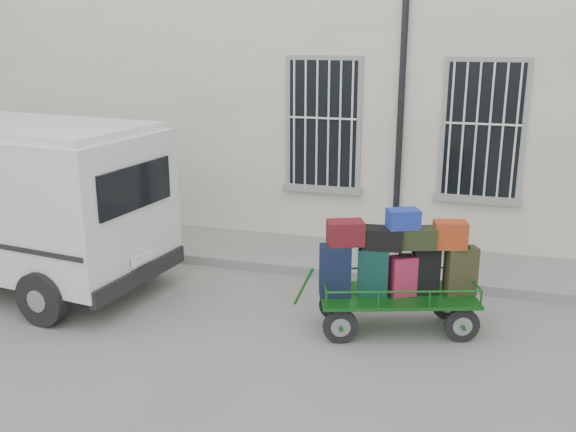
# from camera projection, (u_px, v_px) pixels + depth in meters

# --- Properties ---
(ground) EXTENTS (80.00, 80.00, 0.00)m
(ground) POSITION_uv_depth(u_px,v_px,m) (300.00, 312.00, 9.05)
(ground) COLOR slate
(ground) RESTS_ON ground
(building) EXTENTS (24.00, 5.15, 6.00)m
(building) POSITION_uv_depth(u_px,v_px,m) (370.00, 73.00, 13.30)
(building) COLOR beige
(building) RESTS_ON ground
(sidewalk) EXTENTS (24.00, 1.70, 0.15)m
(sidewalk) POSITION_uv_depth(u_px,v_px,m) (333.00, 257.00, 11.06)
(sidewalk) COLOR slate
(sidewalk) RESTS_ON ground
(luggage_cart) EXTENTS (2.39, 1.47, 1.67)m
(luggage_cart) POSITION_uv_depth(u_px,v_px,m) (396.00, 269.00, 8.26)
(luggage_cart) COLOR black
(luggage_cart) RESTS_ON ground
(van) EXTENTS (5.26, 2.81, 2.53)m
(van) POSITION_uv_depth(u_px,v_px,m) (5.00, 192.00, 9.82)
(van) COLOR silver
(van) RESTS_ON ground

